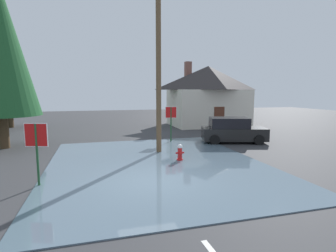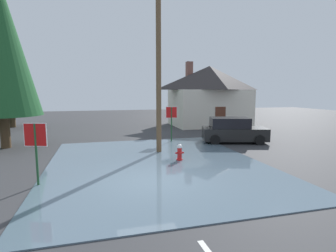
{
  "view_description": "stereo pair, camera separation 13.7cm",
  "coord_description": "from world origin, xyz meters",
  "px_view_note": "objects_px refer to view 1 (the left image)",
  "views": [
    {
      "loc": [
        -2.02,
        -9.42,
        3.34
      ],
      "look_at": [
        1.8,
        4.3,
        1.51
      ],
      "focal_mm": 28.41,
      "sensor_mm": 36.0,
      "label": 1
    },
    {
      "loc": [
        -1.89,
        -9.46,
        3.34
      ],
      "look_at": [
        1.8,
        4.3,
        1.51
      ],
      "focal_mm": 28.41,
      "sensor_mm": 36.0,
      "label": 2
    }
  ],
  "objects_px": {
    "stop_sign_near": "(36,141)",
    "parked_car": "(232,131)",
    "pine_tree_tall_left": "(6,62)",
    "fire_hydrant": "(180,153)",
    "utility_pole": "(159,63)",
    "house": "(208,95)",
    "stop_sign_far": "(171,117)"
  },
  "relations": [
    {
      "from": "house",
      "to": "stop_sign_far",
      "type": "bearing_deg",
      "value": -128.34
    },
    {
      "from": "house",
      "to": "fire_hydrant",
      "type": "bearing_deg",
      "value": -119.22
    },
    {
      "from": "parked_car",
      "to": "utility_pole",
      "type": "bearing_deg",
      "value": -163.94
    },
    {
      "from": "fire_hydrant",
      "to": "stop_sign_far",
      "type": "distance_m",
      "value": 5.16
    },
    {
      "from": "house",
      "to": "pine_tree_tall_left",
      "type": "relative_size",
      "value": 0.75
    },
    {
      "from": "stop_sign_far",
      "to": "house",
      "type": "xyz_separation_m",
      "value": [
        6.04,
        7.64,
        1.36
      ]
    },
    {
      "from": "fire_hydrant",
      "to": "parked_car",
      "type": "bearing_deg",
      "value": 36.93
    },
    {
      "from": "stop_sign_near",
      "to": "pine_tree_tall_left",
      "type": "distance_m",
      "value": 19.33
    },
    {
      "from": "stop_sign_near",
      "to": "parked_car",
      "type": "distance_m",
      "value": 12.22
    },
    {
      "from": "stop_sign_far",
      "to": "utility_pole",
      "type": "bearing_deg",
      "value": -118.38
    },
    {
      "from": "fire_hydrant",
      "to": "pine_tree_tall_left",
      "type": "xyz_separation_m",
      "value": [
        -11.58,
        15.95,
        5.66
      ]
    },
    {
      "from": "house",
      "to": "stop_sign_near",
      "type": "bearing_deg",
      "value": -131.7
    },
    {
      "from": "house",
      "to": "parked_car",
      "type": "distance_m",
      "value": 9.41
    },
    {
      "from": "fire_hydrant",
      "to": "pine_tree_tall_left",
      "type": "bearing_deg",
      "value": 125.99
    },
    {
      "from": "stop_sign_far",
      "to": "pine_tree_tall_left",
      "type": "bearing_deg",
      "value": 138.65
    },
    {
      "from": "utility_pole",
      "to": "parked_car",
      "type": "xyz_separation_m",
      "value": [
        5.41,
        1.56,
        -4.07
      ]
    },
    {
      "from": "stop_sign_far",
      "to": "pine_tree_tall_left",
      "type": "relative_size",
      "value": 0.23
    },
    {
      "from": "utility_pole",
      "to": "pine_tree_tall_left",
      "type": "relative_size",
      "value": 0.91
    },
    {
      "from": "fire_hydrant",
      "to": "stop_sign_far",
      "type": "xyz_separation_m",
      "value": [
        0.97,
        4.9,
        1.29
      ]
    },
    {
      "from": "stop_sign_near",
      "to": "house",
      "type": "bearing_deg",
      "value": 48.3
    },
    {
      "from": "stop_sign_near",
      "to": "pine_tree_tall_left",
      "type": "xyz_separation_m",
      "value": [
        -5.65,
        17.95,
        4.44
      ]
    },
    {
      "from": "pine_tree_tall_left",
      "to": "stop_sign_near",
      "type": "bearing_deg",
      "value": -72.53
    },
    {
      "from": "pine_tree_tall_left",
      "to": "house",
      "type": "bearing_deg",
      "value": -10.39
    },
    {
      "from": "house",
      "to": "parked_car",
      "type": "height_order",
      "value": "house"
    },
    {
      "from": "utility_pole",
      "to": "pine_tree_tall_left",
      "type": "distance_m",
      "value": 17.75
    },
    {
      "from": "stop_sign_near",
      "to": "fire_hydrant",
      "type": "height_order",
      "value": "stop_sign_near"
    },
    {
      "from": "fire_hydrant",
      "to": "utility_pole",
      "type": "height_order",
      "value": "utility_pole"
    },
    {
      "from": "fire_hydrant",
      "to": "house",
      "type": "distance_m",
      "value": 14.61
    },
    {
      "from": "parked_car",
      "to": "pine_tree_tall_left",
      "type": "bearing_deg",
      "value": 143.23
    },
    {
      "from": "pine_tree_tall_left",
      "to": "parked_car",
      "type": "bearing_deg",
      "value": -36.77
    },
    {
      "from": "stop_sign_far",
      "to": "parked_car",
      "type": "xyz_separation_m",
      "value": [
        3.9,
        -1.24,
        -0.91
      ]
    },
    {
      "from": "stop_sign_near",
      "to": "parked_car",
      "type": "height_order",
      "value": "stop_sign_near"
    }
  ]
}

